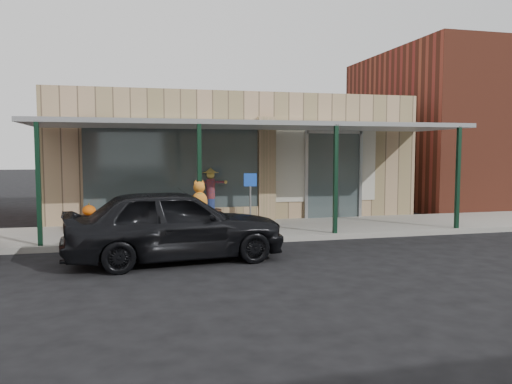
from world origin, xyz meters
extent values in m
plane|color=black|center=(0.00, 0.00, 0.00)|extent=(120.00, 120.00, 0.00)
cube|color=gray|center=(0.00, 3.60, 0.07)|extent=(40.00, 3.20, 0.15)
cube|color=tan|center=(0.00, 8.20, 2.10)|extent=(12.00, 6.00, 4.20)
cube|color=#414E4F|center=(-2.20, 5.05, 1.90)|extent=(5.20, 0.06, 2.80)
cube|color=#414E4F|center=(3.00, 5.18, 1.50)|extent=(1.80, 0.06, 2.80)
cube|color=tan|center=(0.70, 5.10, 1.70)|extent=(0.55, 0.30, 3.40)
cube|color=tan|center=(-2.20, 5.10, 0.35)|extent=(5.20, 0.30, 0.50)
cube|color=#B7B3A2|center=(0.00, 5.17, 2.00)|extent=(9.00, 0.02, 2.60)
cube|color=white|center=(0.00, 5.14, 3.20)|extent=(7.50, 0.03, 0.10)
cube|color=slate|center=(0.00, 3.60, 3.05)|extent=(12.00, 3.00, 0.12)
cube|color=black|center=(-5.50, 2.15, 1.55)|extent=(0.10, 0.10, 2.95)
cube|color=black|center=(-1.80, 2.15, 1.55)|extent=(0.10, 0.10, 2.95)
cube|color=black|center=(1.80, 2.15, 1.55)|extent=(0.10, 0.10, 2.95)
cube|color=black|center=(5.50, 2.15, 1.55)|extent=(0.10, 0.10, 2.95)
cube|color=brown|center=(13.00, 9.20, 3.25)|extent=(12.00, 8.00, 6.50)
cylinder|color=#462A1C|center=(-1.13, 4.71, 0.37)|extent=(0.79, 0.79, 0.43)
cylinder|color=navy|center=(-1.13, 4.71, 0.74)|extent=(0.29, 0.29, 0.32)
cylinder|color=maroon|center=(-1.13, 4.71, 1.20)|extent=(0.31, 0.31, 0.59)
sphere|color=gold|center=(-1.13, 4.71, 1.62)|extent=(0.24, 0.24, 0.24)
cone|color=gold|center=(-1.13, 4.71, 1.76)|extent=(0.39, 0.39, 0.15)
cylinder|color=#462A1C|center=(-4.56, 3.97, 0.37)|extent=(0.82, 0.82, 0.44)
ellipsoid|color=#E5500E|center=(-4.56, 3.97, 0.73)|extent=(0.35, 0.35, 0.28)
cylinder|color=#4C471E|center=(-4.56, 3.97, 0.90)|extent=(0.04, 0.04, 0.07)
cylinder|color=gray|center=(-0.45, 2.40, 0.79)|extent=(0.04, 0.04, 1.27)
cube|color=blue|center=(-0.45, 2.40, 1.59)|extent=(0.33, 0.06, 0.33)
imported|color=black|center=(-2.54, 0.46, 0.78)|extent=(4.76, 2.33, 1.56)
ellipsoid|color=orange|center=(-1.91, 1.31, 1.16)|extent=(0.37, 0.31, 0.47)
sphere|color=orange|center=(-1.91, 1.36, 1.49)|extent=(0.27, 0.27, 0.27)
cylinder|color=#1B7A31|center=(-1.91, 1.31, 1.35)|extent=(0.18, 0.18, 0.02)
camera|label=1|loc=(-3.40, -10.10, 2.32)|focal=35.00mm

